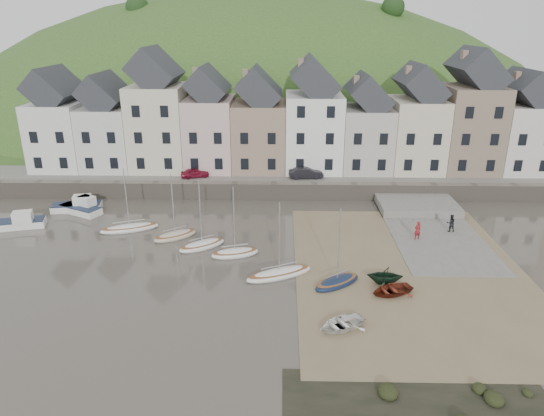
{
  "coord_description": "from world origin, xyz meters",
  "views": [
    {
      "loc": [
        0.91,
        -35.12,
        18.54
      ],
      "look_at": [
        0.0,
        6.0,
        3.0
      ],
      "focal_mm": 32.8,
      "sensor_mm": 36.0,
      "label": 1
    }
  ],
  "objects_px": {
    "rowboat_white": "(341,324)",
    "car_right": "(306,173)",
    "rowboat_red": "(391,290)",
    "person_dark": "(451,223)",
    "rowboat_green": "(385,275)",
    "person_red": "(417,230)",
    "car_left": "(195,173)",
    "sailboat_0": "(130,228)"
  },
  "relations": [
    {
      "from": "person_red",
      "to": "car_right",
      "type": "xyz_separation_m",
      "value": [
        -9.43,
        13.52,
        1.26
      ]
    },
    {
      "from": "rowboat_white",
      "to": "person_dark",
      "type": "distance_m",
      "value": 19.75
    },
    {
      "from": "rowboat_white",
      "to": "person_red",
      "type": "relative_size",
      "value": 1.86
    },
    {
      "from": "sailboat_0",
      "to": "person_red",
      "type": "bearing_deg",
      "value": -3.58
    },
    {
      "from": "person_red",
      "to": "car_right",
      "type": "height_order",
      "value": "car_right"
    },
    {
      "from": "car_right",
      "to": "rowboat_green",
      "type": "bearing_deg",
      "value": -173.55
    },
    {
      "from": "sailboat_0",
      "to": "person_red",
      "type": "height_order",
      "value": "sailboat_0"
    },
    {
      "from": "sailboat_0",
      "to": "person_dark",
      "type": "distance_m",
      "value": 30.06
    },
    {
      "from": "person_dark",
      "to": "car_left",
      "type": "bearing_deg",
      "value": -28.76
    },
    {
      "from": "car_left",
      "to": "car_right",
      "type": "bearing_deg",
      "value": -107.45
    },
    {
      "from": "rowboat_white",
      "to": "car_left",
      "type": "bearing_deg",
      "value": 177.52
    },
    {
      "from": "rowboat_green",
      "to": "car_left",
      "type": "relative_size",
      "value": 0.81
    },
    {
      "from": "rowboat_red",
      "to": "person_dark",
      "type": "distance_m",
      "value": 13.81
    },
    {
      "from": "rowboat_green",
      "to": "car_left",
      "type": "bearing_deg",
      "value": -135.65
    },
    {
      "from": "sailboat_0",
      "to": "rowboat_red",
      "type": "distance_m",
      "value": 24.94
    },
    {
      "from": "rowboat_white",
      "to": "car_right",
      "type": "distance_m",
      "value": 27.53
    },
    {
      "from": "person_red",
      "to": "sailboat_0",
      "type": "bearing_deg",
      "value": -19.64
    },
    {
      "from": "rowboat_white",
      "to": "car_right",
      "type": "height_order",
      "value": "car_right"
    },
    {
      "from": "rowboat_red",
      "to": "car_right",
      "type": "distance_m",
      "value": 23.71
    },
    {
      "from": "rowboat_green",
      "to": "person_red",
      "type": "bearing_deg",
      "value": 156.07
    },
    {
      "from": "person_dark",
      "to": "sailboat_0",
      "type": "bearing_deg",
      "value": -4.02
    },
    {
      "from": "sailboat_0",
      "to": "rowboat_green",
      "type": "xyz_separation_m",
      "value": [
        22.09,
        -9.7,
        0.49
      ]
    },
    {
      "from": "person_dark",
      "to": "rowboat_green",
      "type": "bearing_deg",
      "value": 46.82
    },
    {
      "from": "rowboat_green",
      "to": "person_red",
      "type": "height_order",
      "value": "person_red"
    },
    {
      "from": "rowboat_white",
      "to": "person_dark",
      "type": "height_order",
      "value": "person_dark"
    },
    {
      "from": "rowboat_red",
      "to": "rowboat_white",
      "type": "bearing_deg",
      "value": -64.51
    },
    {
      "from": "rowboat_red",
      "to": "car_left",
      "type": "xyz_separation_m",
      "value": [
        -18.0,
        23.06,
        1.76
      ]
    },
    {
      "from": "rowboat_white",
      "to": "rowboat_green",
      "type": "distance_m",
      "value": 7.06
    },
    {
      "from": "sailboat_0",
      "to": "rowboat_white",
      "type": "height_order",
      "value": "sailboat_0"
    },
    {
      "from": "sailboat_0",
      "to": "rowboat_white",
      "type": "relative_size",
      "value": 1.97
    },
    {
      "from": "car_right",
      "to": "rowboat_white",
      "type": "bearing_deg",
      "value": 175.71
    },
    {
      "from": "person_red",
      "to": "car_left",
      "type": "bearing_deg",
      "value": -47.38
    },
    {
      "from": "rowboat_white",
      "to": "car_right",
      "type": "bearing_deg",
      "value": 152.99
    },
    {
      "from": "rowboat_red",
      "to": "person_dark",
      "type": "relative_size",
      "value": 1.9
    },
    {
      "from": "person_red",
      "to": "car_right",
      "type": "relative_size",
      "value": 0.44
    },
    {
      "from": "rowboat_white",
      "to": "person_red",
      "type": "bearing_deg",
      "value": 119.86
    },
    {
      "from": "rowboat_red",
      "to": "car_left",
      "type": "distance_m",
      "value": 29.3
    },
    {
      "from": "sailboat_0",
      "to": "car_left",
      "type": "bearing_deg",
      "value": 70.11
    },
    {
      "from": "rowboat_red",
      "to": "person_dark",
      "type": "height_order",
      "value": "person_dark"
    },
    {
      "from": "rowboat_green",
      "to": "rowboat_white",
      "type": "bearing_deg",
      "value": -28.64
    },
    {
      "from": "car_left",
      "to": "rowboat_red",
      "type": "bearing_deg",
      "value": -159.47
    },
    {
      "from": "rowboat_white",
      "to": "car_left",
      "type": "distance_m",
      "value": 30.82
    }
  ]
}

